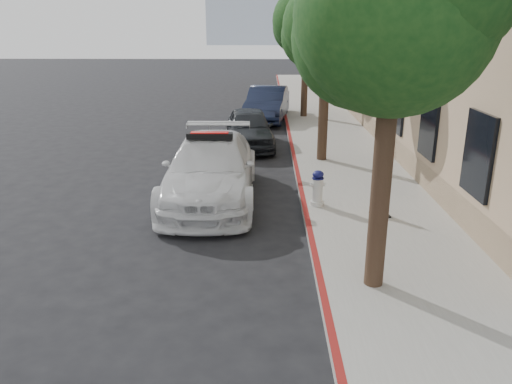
{
  "coord_description": "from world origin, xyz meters",
  "views": [
    {
      "loc": [
        1.15,
        -9.23,
        4.09
      ],
      "look_at": [
        0.96,
        0.09,
        1.0
      ],
      "focal_mm": 35.0,
      "sensor_mm": 36.0,
      "label": 1
    }
  ],
  "objects": [
    {
      "name": "fire_hydrant",
      "position": [
        2.35,
        1.73,
        0.56
      ],
      "size": [
        0.35,
        0.32,
        0.83
      ],
      "rotation": [
        0.0,
        0.0,
        0.15
      ],
      "color": "silver",
      "rests_on": "sidewalk"
    },
    {
      "name": "parked_car_far",
      "position": [
        1.2,
        13.57,
        0.76
      ],
      "size": [
        2.2,
        4.8,
        1.53
      ],
      "primitive_type": "imported",
      "rotation": [
        0.0,
        0.0,
        -0.13
      ],
      "color": "#141B34",
      "rests_on": "ground"
    },
    {
      "name": "traffic_cone",
      "position": [
        3.67,
        1.08,
        0.51
      ],
      "size": [
        0.43,
        0.43,
        0.73
      ],
      "rotation": [
        0.0,
        0.0,
        0.13
      ],
      "color": "black",
      "rests_on": "sidewalk"
    },
    {
      "name": "tree_mid",
      "position": [
        2.93,
        5.99,
        4.16
      ],
      "size": [
        2.77,
        2.64,
        5.43
      ],
      "color": "black",
      "rests_on": "sidewalk"
    },
    {
      "name": "parked_car_mid",
      "position": [
        0.54,
        8.26,
        0.69
      ],
      "size": [
        2.01,
        4.16,
        1.37
      ],
      "primitive_type": "imported",
      "rotation": [
        0.0,
        0.0,
        0.1
      ],
      "color": "black",
      "rests_on": "ground"
    },
    {
      "name": "building",
      "position": [
        9.2,
        15.0,
        5.0
      ],
      "size": [
        8.0,
        36.0,
        10.0
      ],
      "primitive_type": "cube",
      "color": "tan",
      "rests_on": "ground"
    },
    {
      "name": "tree_near",
      "position": [
        2.93,
        -2.01,
        4.27
      ],
      "size": [
        2.92,
        2.82,
        5.62
      ],
      "color": "black",
      "rests_on": "sidewalk"
    },
    {
      "name": "tree_far",
      "position": [
        2.93,
        13.99,
        4.39
      ],
      "size": [
        3.1,
        3.0,
        5.81
      ],
      "color": "black",
      "rests_on": "sidewalk"
    },
    {
      "name": "ground",
      "position": [
        0.0,
        0.0,
        0.0
      ],
      "size": [
        120.0,
        120.0,
        0.0
      ],
      "primitive_type": "plane",
      "color": "black",
      "rests_on": "ground"
    },
    {
      "name": "sidewalk",
      "position": [
        3.6,
        10.0,
        0.07
      ],
      "size": [
        3.2,
        50.0,
        0.15
      ],
      "primitive_type": "cube",
      "color": "gray",
      "rests_on": "ground"
    },
    {
      "name": "curb_strip",
      "position": [
        2.06,
        10.0,
        0.07
      ],
      "size": [
        0.12,
        50.0,
        0.15
      ],
      "primitive_type": "cube",
      "color": "maroon",
      "rests_on": "ground"
    },
    {
      "name": "police_car",
      "position": [
        -0.2,
        2.53,
        0.78
      ],
      "size": [
        2.23,
        5.36,
        1.7
      ],
      "rotation": [
        0.0,
        0.0,
        0.01
      ],
      "color": "silver",
      "rests_on": "ground"
    }
  ]
}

